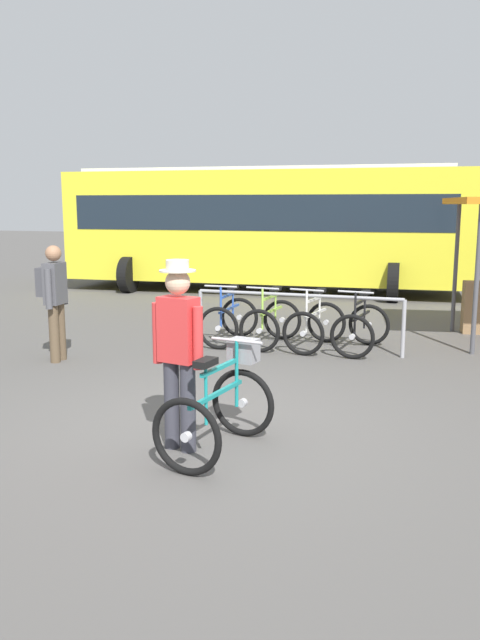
% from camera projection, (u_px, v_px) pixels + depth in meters
% --- Properties ---
extents(ground_plane, '(80.00, 80.00, 0.00)m').
position_uv_depth(ground_plane, '(203.00, 428.00, 6.38)').
color(ground_plane, '#514F4C').
extents(bike_rack_rail, '(3.21, 0.06, 0.88)m').
position_uv_depth(bike_rack_rail, '(297.00, 307.00, 9.69)').
color(bike_rack_rail, '#99999E').
rests_on(bike_rack_rail, ground).
extents(racked_bike_blue, '(0.66, 1.10, 0.97)m').
position_uv_depth(racked_bike_blue, '(229.00, 320.00, 10.27)').
color(racked_bike_blue, black).
rests_on(racked_bike_blue, ground).
extents(racked_bike_lime, '(0.75, 1.14, 0.97)m').
position_uv_depth(racked_bike_lime, '(271.00, 323.00, 10.05)').
color(racked_bike_lime, black).
rests_on(racked_bike_lime, ground).
extents(racked_bike_white, '(0.81, 1.18, 0.97)m').
position_uv_depth(racked_bike_white, '(315.00, 325.00, 9.83)').
color(racked_bike_white, black).
rests_on(racked_bike_white, ground).
extents(racked_bike_black, '(0.78, 1.18, 0.98)m').
position_uv_depth(racked_bike_black, '(361.00, 328.00, 9.61)').
color(racked_bike_black, black).
rests_on(racked_bike_black, ground).
extents(featured_bicycle, '(0.81, 1.23, 0.97)m').
position_uv_depth(featured_bicycle, '(221.00, 403.00, 5.72)').
color(featured_bicycle, black).
rests_on(featured_bicycle, ground).
extents(person_with_featured_bike, '(0.52, 0.32, 1.72)m').
position_uv_depth(person_with_featured_bike, '(179.00, 348.00, 5.67)').
color(person_with_featured_bike, '#383842').
rests_on(person_with_featured_bike, ground).
extents(pedestrian_with_backpack, '(0.36, 0.53, 1.64)m').
position_uv_depth(pedestrian_with_backpack, '(54.00, 296.00, 8.97)').
color(pedestrian_with_backpack, brown).
rests_on(pedestrian_with_backpack, ground).
extents(bus_distant, '(10.15, 3.86, 3.08)m').
position_uv_depth(bus_distant, '(265.00, 223.00, 16.29)').
color(bus_distant, yellow).
rests_on(bus_distant, ground).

